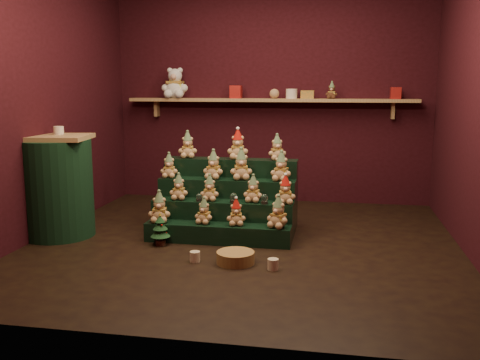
% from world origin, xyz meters
% --- Properties ---
extents(ground, '(4.00, 4.00, 0.00)m').
position_xyz_m(ground, '(0.00, 0.00, 0.00)').
color(ground, black).
rests_on(ground, ground).
extents(back_wall, '(4.00, 0.10, 2.80)m').
position_xyz_m(back_wall, '(0.00, 2.05, 1.40)').
color(back_wall, black).
rests_on(back_wall, ground).
extents(front_wall, '(4.00, 0.10, 2.80)m').
position_xyz_m(front_wall, '(0.00, -2.05, 1.40)').
color(front_wall, black).
rests_on(front_wall, ground).
extents(left_wall, '(0.10, 4.00, 2.80)m').
position_xyz_m(left_wall, '(-2.05, 0.00, 1.40)').
color(left_wall, black).
rests_on(left_wall, ground).
extents(back_shelf, '(3.60, 0.26, 0.24)m').
position_xyz_m(back_shelf, '(0.00, 1.87, 1.29)').
color(back_shelf, tan).
rests_on(back_shelf, ground).
extents(riser_tier_front, '(1.40, 0.22, 0.18)m').
position_xyz_m(riser_tier_front, '(-0.25, -0.02, 0.09)').
color(riser_tier_front, black).
rests_on(riser_tier_front, ground).
extents(riser_tier_midfront, '(1.40, 0.22, 0.36)m').
position_xyz_m(riser_tier_midfront, '(-0.25, 0.20, 0.18)').
color(riser_tier_midfront, black).
rests_on(riser_tier_midfront, ground).
extents(riser_tier_midback, '(1.40, 0.22, 0.54)m').
position_xyz_m(riser_tier_midback, '(-0.25, 0.42, 0.27)').
color(riser_tier_midback, black).
rests_on(riser_tier_midback, ground).
extents(riser_tier_back, '(1.40, 0.22, 0.72)m').
position_xyz_m(riser_tier_back, '(-0.25, 0.64, 0.36)').
color(riser_tier_back, black).
rests_on(riser_tier_back, ground).
extents(teddy_0, '(0.24, 0.23, 0.30)m').
position_xyz_m(teddy_0, '(-0.82, -0.03, 0.33)').
color(teddy_0, tan).
rests_on(teddy_0, riser_tier_front).
extents(teddy_1, '(0.20, 0.19, 0.25)m').
position_xyz_m(teddy_1, '(-0.38, -0.01, 0.30)').
color(teddy_1, tan).
rests_on(teddy_1, riser_tier_front).
extents(teddy_2, '(0.21, 0.19, 0.25)m').
position_xyz_m(teddy_2, '(-0.07, -0.02, 0.31)').
color(teddy_2, tan).
rests_on(teddy_2, riser_tier_front).
extents(teddy_3, '(0.27, 0.26, 0.30)m').
position_xyz_m(teddy_3, '(0.33, -0.03, 0.33)').
color(teddy_3, tan).
rests_on(teddy_3, riser_tier_front).
extents(teddy_4, '(0.20, 0.18, 0.26)m').
position_xyz_m(teddy_4, '(-0.69, 0.19, 0.49)').
color(teddy_4, tan).
rests_on(teddy_4, riser_tier_midfront).
extents(teddy_5, '(0.19, 0.18, 0.26)m').
position_xyz_m(teddy_5, '(-0.37, 0.19, 0.49)').
color(teddy_5, tan).
rests_on(teddy_5, riser_tier_midfront).
extents(teddy_6, '(0.20, 0.18, 0.26)m').
position_xyz_m(teddy_6, '(0.06, 0.21, 0.49)').
color(teddy_6, tan).
rests_on(teddy_6, riser_tier_midfront).
extents(teddy_7, '(0.22, 0.20, 0.27)m').
position_xyz_m(teddy_7, '(0.37, 0.18, 0.50)').
color(teddy_7, tan).
rests_on(teddy_7, riser_tier_midfront).
extents(teddy_8, '(0.20, 0.18, 0.25)m').
position_xyz_m(teddy_8, '(-0.85, 0.41, 0.67)').
color(teddy_8, tan).
rests_on(teddy_8, riser_tier_midback).
extents(teddy_9, '(0.22, 0.21, 0.29)m').
position_xyz_m(teddy_9, '(-0.38, 0.42, 0.69)').
color(teddy_9, tan).
rests_on(teddy_9, riser_tier_midback).
extents(teddy_10, '(0.26, 0.24, 0.31)m').
position_xyz_m(teddy_10, '(-0.10, 0.43, 0.70)').
color(teddy_10, tan).
rests_on(teddy_10, riser_tier_midback).
extents(teddy_11, '(0.24, 0.22, 0.29)m').
position_xyz_m(teddy_11, '(0.31, 0.42, 0.69)').
color(teddy_11, tan).
rests_on(teddy_11, riser_tier_midback).
extents(teddy_12, '(0.23, 0.22, 0.28)m').
position_xyz_m(teddy_12, '(-0.71, 0.63, 0.86)').
color(teddy_12, tan).
rests_on(teddy_12, riser_tier_back).
extents(teddy_13, '(0.24, 0.22, 0.31)m').
position_xyz_m(teddy_13, '(-0.17, 0.64, 0.87)').
color(teddy_13, tan).
rests_on(teddy_13, riser_tier_back).
extents(teddy_14, '(0.23, 0.22, 0.26)m').
position_xyz_m(teddy_14, '(0.24, 0.63, 0.85)').
color(teddy_14, tan).
rests_on(teddy_14, riser_tier_back).
extents(snow_globe_a, '(0.06, 0.06, 0.08)m').
position_xyz_m(snow_globe_a, '(-0.47, 0.14, 0.40)').
color(snow_globe_a, black).
rests_on(snow_globe_a, riser_tier_midfront).
extents(snow_globe_b, '(0.07, 0.07, 0.10)m').
position_xyz_m(snow_globe_b, '(-0.12, 0.14, 0.41)').
color(snow_globe_b, black).
rests_on(snow_globe_b, riser_tier_midfront).
extents(snow_globe_c, '(0.07, 0.07, 0.10)m').
position_xyz_m(snow_globe_c, '(0.18, 0.14, 0.41)').
color(snow_globe_c, black).
rests_on(snow_globe_c, riser_tier_midfront).
extents(side_table, '(0.73, 0.70, 1.00)m').
position_xyz_m(side_table, '(-1.86, -0.06, 0.50)').
color(side_table, tan).
rests_on(side_table, ground).
extents(table_ornament, '(0.10, 0.10, 0.08)m').
position_xyz_m(table_ornament, '(-1.86, 0.04, 1.04)').
color(table_ornament, beige).
rests_on(table_ornament, side_table).
extents(mini_christmas_tree, '(0.18, 0.18, 0.31)m').
position_xyz_m(mini_christmas_tree, '(-0.76, -0.19, 0.15)').
color(mini_christmas_tree, '#442618').
rests_on(mini_christmas_tree, ground).
extents(mug_left, '(0.09, 0.09, 0.09)m').
position_xyz_m(mug_left, '(-0.31, -0.60, 0.04)').
color(mug_left, beige).
rests_on(mug_left, ground).
extents(mug_right, '(0.09, 0.09, 0.09)m').
position_xyz_m(mug_right, '(0.37, -0.68, 0.05)').
color(mug_right, beige).
rests_on(mug_right, ground).
extents(wicker_basket, '(0.40, 0.40, 0.10)m').
position_xyz_m(wicker_basket, '(0.03, -0.58, 0.05)').
color(wicker_basket, olive).
rests_on(wicker_basket, ground).
extents(white_bear, '(0.36, 0.32, 0.48)m').
position_xyz_m(white_bear, '(-1.21, 1.84, 1.56)').
color(white_bear, white).
rests_on(white_bear, back_shelf).
extents(brown_bear, '(0.16, 0.15, 0.20)m').
position_xyz_m(brown_bear, '(0.76, 1.84, 1.42)').
color(brown_bear, '#4B2719').
rests_on(brown_bear, back_shelf).
extents(gift_tin_red_a, '(0.14, 0.14, 0.16)m').
position_xyz_m(gift_tin_red_a, '(-0.42, 1.85, 1.40)').
color(gift_tin_red_a, '#AD1E1A').
rests_on(gift_tin_red_a, back_shelf).
extents(gift_tin_cream, '(0.14, 0.14, 0.12)m').
position_xyz_m(gift_tin_cream, '(0.28, 1.85, 1.38)').
color(gift_tin_cream, beige).
rests_on(gift_tin_cream, back_shelf).
extents(gift_tin_red_b, '(0.12, 0.12, 0.14)m').
position_xyz_m(gift_tin_red_b, '(1.51, 1.85, 1.39)').
color(gift_tin_red_b, '#AD1E1A').
rests_on(gift_tin_red_b, back_shelf).
extents(shelf_plush_ball, '(0.12, 0.12, 0.12)m').
position_xyz_m(shelf_plush_ball, '(0.06, 1.85, 1.38)').
color(shelf_plush_ball, tan).
rests_on(shelf_plush_ball, back_shelf).
extents(scarf_gift_box, '(0.16, 0.10, 0.10)m').
position_xyz_m(scarf_gift_box, '(0.47, 1.85, 1.37)').
color(scarf_gift_box, orange).
rests_on(scarf_gift_box, back_shelf).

